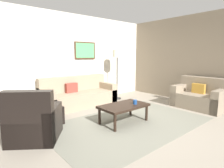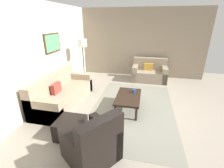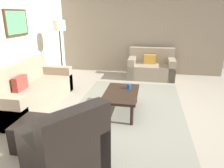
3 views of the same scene
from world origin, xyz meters
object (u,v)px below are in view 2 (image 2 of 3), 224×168
(ottoman, at_px, (71,128))
(coffee_table, at_px, (128,98))
(lamp_standing, at_px, (83,48))
(couch_loveseat, at_px, (149,73))
(armchair_leather, at_px, (93,146))
(cup, at_px, (134,91))
(framed_artwork, at_px, (52,43))
(couch_main, at_px, (61,94))

(ottoman, bearing_deg, coffee_table, -37.58)
(ottoman, height_order, lamp_standing, lamp_standing)
(couch_loveseat, bearing_deg, armchair_leather, 167.93)
(ottoman, xyz_separation_m, lamp_standing, (2.78, 0.78, 1.21))
(armchair_leather, height_order, ottoman, armchair_leather)
(couch_loveseat, bearing_deg, cup, 169.16)
(framed_artwork, bearing_deg, couch_loveseat, -55.28)
(armchair_leather, distance_m, coffee_table, 1.88)
(ottoman, relative_size, lamp_standing, 0.33)
(couch_loveseat, distance_m, lamp_standing, 2.85)
(couch_main, bearing_deg, coffee_table, -88.26)
(cup, bearing_deg, couch_loveseat, -10.84)
(armchair_leather, height_order, lamp_standing, lamp_standing)
(armchair_leather, xyz_separation_m, cup, (2.08, -0.50, 0.15))
(couch_main, height_order, coffee_table, couch_main)
(couch_loveseat, xyz_separation_m, ottoman, (-3.89, 1.60, -0.10))
(cup, relative_size, framed_artwork, 0.13)
(coffee_table, xyz_separation_m, framed_artwork, (0.50, 2.38, 1.32))
(couch_loveseat, height_order, ottoman, couch_loveseat)
(couch_main, relative_size, ottoman, 3.94)
(armchair_leather, xyz_separation_m, ottoman, (0.49, 0.67, -0.11))
(coffee_table, bearing_deg, ottoman, 142.42)
(couch_main, bearing_deg, cup, -81.89)
(couch_main, relative_size, armchair_leather, 1.97)
(ottoman, relative_size, coffee_table, 0.51)
(framed_artwork, bearing_deg, armchair_leather, -139.37)
(cup, xyz_separation_m, lamp_standing, (1.19, 1.94, 0.95))
(armchair_leather, relative_size, framed_artwork, 1.45)
(lamp_standing, distance_m, framed_artwork, 1.12)
(couch_loveseat, bearing_deg, framed_artwork, 124.72)
(couch_loveseat, height_order, lamp_standing, lamp_standing)
(couch_main, relative_size, couch_loveseat, 1.63)
(couch_main, distance_m, lamp_standing, 1.86)
(cup, bearing_deg, coffee_table, 152.74)
(armchair_leather, bearing_deg, couch_loveseat, -12.07)
(cup, xyz_separation_m, framed_artwork, (0.26, 2.50, 1.22))
(couch_loveseat, height_order, framed_artwork, framed_artwork)
(couch_loveseat, distance_m, framed_artwork, 3.84)
(couch_main, height_order, cup, couch_main)
(cup, distance_m, lamp_standing, 2.47)
(ottoman, distance_m, lamp_standing, 3.13)
(armchair_leather, relative_size, ottoman, 2.00)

